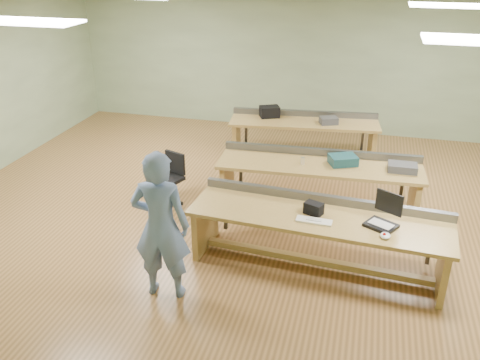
{
  "coord_description": "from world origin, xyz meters",
  "views": [
    {
      "loc": [
        1.44,
        -6.88,
        3.83
      ],
      "look_at": [
        -0.18,
        -0.6,
        0.77
      ],
      "focal_mm": 38.0,
      "sensor_mm": 36.0,
      "label": 1
    }
  ],
  "objects_px": {
    "workbench_front": "(318,228)",
    "mug": "(338,162)",
    "person": "(161,226)",
    "drinks_can": "(303,161)",
    "workbench_back": "(304,131)",
    "parts_bin_teal": "(343,160)",
    "parts_bin_grey": "(402,167)",
    "workbench_mid": "(319,174)",
    "task_chair": "(170,186)",
    "camera_bag": "(314,208)",
    "laptop_base": "(381,225)"
  },
  "relations": [
    {
      "from": "task_chair",
      "to": "workbench_back",
      "type": "bearing_deg",
      "value": 74.38
    },
    {
      "from": "drinks_can",
      "to": "camera_bag",
      "type": "bearing_deg",
      "value": -76.91
    },
    {
      "from": "workbench_front",
      "to": "workbench_mid",
      "type": "height_order",
      "value": "same"
    },
    {
      "from": "camera_bag",
      "to": "parts_bin_grey",
      "type": "bearing_deg",
      "value": 77.96
    },
    {
      "from": "workbench_mid",
      "to": "camera_bag",
      "type": "bearing_deg",
      "value": -89.17
    },
    {
      "from": "task_chair",
      "to": "mug",
      "type": "distance_m",
      "value": 2.64
    },
    {
      "from": "workbench_back",
      "to": "task_chair",
      "type": "distance_m",
      "value": 3.01
    },
    {
      "from": "workbench_front",
      "to": "mug",
      "type": "xyz_separation_m",
      "value": [
        0.1,
        1.63,
        0.23
      ]
    },
    {
      "from": "parts_bin_grey",
      "to": "mug",
      "type": "relative_size",
      "value": 3.64
    },
    {
      "from": "person",
      "to": "laptop_base",
      "type": "relative_size",
      "value": 5.28
    },
    {
      "from": "workbench_front",
      "to": "parts_bin_teal",
      "type": "height_order",
      "value": "parts_bin_teal"
    },
    {
      "from": "camera_bag",
      "to": "drinks_can",
      "type": "height_order",
      "value": "camera_bag"
    },
    {
      "from": "laptop_base",
      "to": "camera_bag",
      "type": "distance_m",
      "value": 0.83
    },
    {
      "from": "workbench_front",
      "to": "task_chair",
      "type": "bearing_deg",
      "value": 158.67
    },
    {
      "from": "parts_bin_teal",
      "to": "parts_bin_grey",
      "type": "relative_size",
      "value": 0.95
    },
    {
      "from": "laptop_base",
      "to": "workbench_back",
      "type": "bearing_deg",
      "value": 140.38
    },
    {
      "from": "workbench_mid",
      "to": "workbench_back",
      "type": "height_order",
      "value": "same"
    },
    {
      "from": "workbench_back",
      "to": "parts_bin_grey",
      "type": "relative_size",
      "value": 6.85
    },
    {
      "from": "laptop_base",
      "to": "mug",
      "type": "bearing_deg",
      "value": 139.8
    },
    {
      "from": "workbench_front",
      "to": "camera_bag",
      "type": "height_order",
      "value": "camera_bag"
    },
    {
      "from": "laptop_base",
      "to": "parts_bin_grey",
      "type": "bearing_deg",
      "value": 109.72
    },
    {
      "from": "workbench_front",
      "to": "workbench_mid",
      "type": "relative_size",
      "value": 1.05
    },
    {
      "from": "task_chair",
      "to": "camera_bag",
      "type": "bearing_deg",
      "value": -5.21
    },
    {
      "from": "camera_bag",
      "to": "parts_bin_grey",
      "type": "xyz_separation_m",
      "value": [
        1.11,
        1.63,
        -0.02
      ]
    },
    {
      "from": "person",
      "to": "laptop_base",
      "type": "distance_m",
      "value": 2.59
    },
    {
      "from": "parts_bin_teal",
      "to": "mug",
      "type": "height_order",
      "value": "parts_bin_teal"
    },
    {
      "from": "workbench_mid",
      "to": "task_chair",
      "type": "xyz_separation_m",
      "value": [
        -2.29,
        -0.45,
        -0.26
      ]
    },
    {
      "from": "person",
      "to": "drinks_can",
      "type": "xyz_separation_m",
      "value": [
        1.26,
        2.53,
        -0.11
      ]
    },
    {
      "from": "laptop_base",
      "to": "workbench_front",
      "type": "bearing_deg",
      "value": -158.81
    },
    {
      "from": "workbench_front",
      "to": "workbench_back",
      "type": "xyz_separation_m",
      "value": [
        -0.68,
        3.59,
        -0.01
      ]
    },
    {
      "from": "person",
      "to": "camera_bag",
      "type": "relative_size",
      "value": 8.21
    },
    {
      "from": "camera_bag",
      "to": "mug",
      "type": "height_order",
      "value": "camera_bag"
    },
    {
      "from": "workbench_front",
      "to": "camera_bag",
      "type": "distance_m",
      "value": 0.27
    },
    {
      "from": "person",
      "to": "task_chair",
      "type": "bearing_deg",
      "value": -76.66
    },
    {
      "from": "laptop_base",
      "to": "task_chair",
      "type": "height_order",
      "value": "task_chair"
    },
    {
      "from": "camera_bag",
      "to": "laptop_base",
      "type": "bearing_deg",
      "value": 14.06
    },
    {
      "from": "workbench_back",
      "to": "drinks_can",
      "type": "bearing_deg",
      "value": -89.51
    },
    {
      "from": "workbench_mid",
      "to": "laptop_base",
      "type": "distance_m",
      "value": 1.97
    },
    {
      "from": "camera_bag",
      "to": "parts_bin_grey",
      "type": "height_order",
      "value": "camera_bag"
    },
    {
      "from": "workbench_mid",
      "to": "parts_bin_grey",
      "type": "bearing_deg",
      "value": -2.1
    },
    {
      "from": "workbench_back",
      "to": "parts_bin_teal",
      "type": "bearing_deg",
      "value": -72.66
    },
    {
      "from": "laptop_base",
      "to": "camera_bag",
      "type": "bearing_deg",
      "value": -158.89
    },
    {
      "from": "drinks_can",
      "to": "workbench_back",
      "type": "bearing_deg",
      "value": 97.18
    },
    {
      "from": "workbench_front",
      "to": "parts_bin_grey",
      "type": "relative_size",
      "value": 7.88
    },
    {
      "from": "workbench_mid",
      "to": "person",
      "type": "xyz_separation_m",
      "value": [
        -1.5,
        -2.63,
        0.35
      ]
    },
    {
      "from": "laptop_base",
      "to": "parts_bin_grey",
      "type": "xyz_separation_m",
      "value": [
        0.29,
        1.75,
        0.04
      ]
    },
    {
      "from": "workbench_back",
      "to": "person",
      "type": "relative_size",
      "value": 1.56
    },
    {
      "from": "laptop_base",
      "to": "task_chair",
      "type": "relative_size",
      "value": 0.42
    },
    {
      "from": "parts_bin_grey",
      "to": "mug",
      "type": "xyz_separation_m",
      "value": [
        -0.94,
        -0.01,
        -0.01
      ]
    },
    {
      "from": "parts_bin_teal",
      "to": "mug",
      "type": "bearing_deg",
      "value": -147.14
    }
  ]
}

